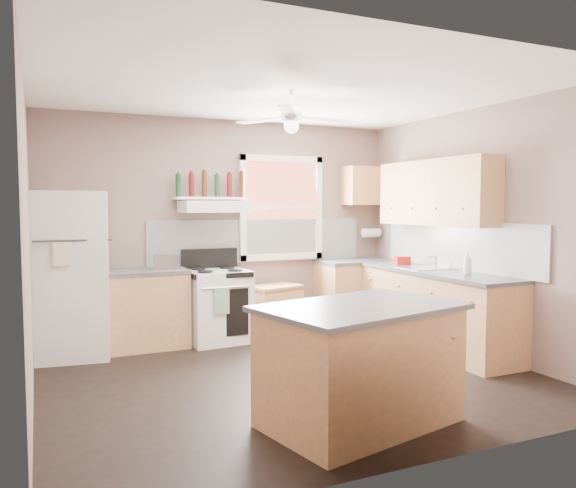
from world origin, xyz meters
name	(u,v)px	position (x,y,z in m)	size (l,w,h in m)	color
floor	(291,376)	(0.00, 0.00, 0.00)	(4.50, 4.50, 0.00)	black
ceiling	(291,90)	(0.00, 0.00, 2.70)	(4.50, 4.50, 0.00)	white
wall_back	(225,228)	(0.00, 2.02, 1.35)	(4.50, 0.05, 2.70)	#775E55
wall_right	(478,231)	(2.27, 0.00, 1.35)	(0.05, 4.00, 2.70)	#775E55
wall_left	(24,242)	(-2.27, 0.00, 1.35)	(0.05, 4.00, 2.70)	#775E55
backsplash_back	(259,241)	(0.45, 1.99, 1.18)	(2.90, 0.03, 0.55)	white
backsplash_right	(457,245)	(2.23, 0.30, 1.18)	(0.03, 2.60, 0.55)	white
window_view	(281,208)	(0.75, 1.98, 1.60)	(1.00, 0.02, 1.20)	brown
window_frame	(282,208)	(0.75, 1.96, 1.60)	(1.16, 0.07, 1.36)	white
refrigerator	(72,275)	(-1.85, 1.62, 0.89)	(0.76, 0.73, 1.78)	white
base_cabinet_left	(146,310)	(-1.06, 1.70, 0.43)	(0.90, 0.60, 0.86)	#A97746
counter_left	(146,271)	(-1.06, 1.70, 0.88)	(0.92, 0.62, 0.04)	#444446
toaster	(167,262)	(-0.83, 1.63, 0.99)	(0.28, 0.16, 0.18)	silver
stove	(217,306)	(-0.24, 1.62, 0.43)	(0.71, 0.64, 0.86)	white
range_hood	(214,207)	(-0.23, 1.75, 1.62)	(0.78, 0.50, 0.14)	white
bottle_shelf	(211,198)	(-0.23, 1.87, 1.72)	(0.90, 0.26, 0.03)	white
cart	(274,310)	(0.54, 1.70, 0.31)	(0.63, 0.42, 0.63)	#A97746
base_cabinet_corner	(357,294)	(1.75, 1.70, 0.43)	(1.00, 0.60, 0.86)	#A97746
base_cabinet_right	(436,311)	(1.95, 0.30, 0.43)	(0.60, 2.20, 0.86)	#A97746
counter_corner	(357,261)	(1.75, 1.70, 0.88)	(1.02, 0.62, 0.04)	#444446
counter_right	(436,272)	(1.94, 0.30, 0.88)	(0.62, 2.22, 0.04)	#444446
sink	(425,269)	(1.94, 0.50, 0.90)	(0.55, 0.45, 0.03)	silver
faucet	(436,262)	(2.10, 0.50, 0.97)	(0.03, 0.03, 0.14)	silver
upper_cabinet_right	(436,193)	(2.08, 0.50, 1.78)	(0.33, 1.80, 0.76)	#A97746
upper_cabinet_corner	(365,186)	(1.95, 1.83, 1.90)	(0.60, 0.33, 0.52)	#A97746
paper_towel	(371,233)	(2.07, 1.86, 1.25)	(0.12, 0.12, 0.26)	white
island	(360,367)	(-0.01, -1.25, 0.43)	(1.38, 0.87, 0.86)	#A97746
island_top	(360,307)	(-0.01, -1.25, 0.88)	(1.46, 0.95, 0.04)	#444446
ceiling_fan_hub	(291,117)	(0.00, 0.00, 2.45)	(0.20, 0.20, 0.08)	white
soap_bottle	(468,264)	(1.96, -0.19, 1.02)	(0.09, 0.09, 0.24)	silver
red_caddy	(402,260)	(1.95, 0.95, 0.95)	(0.18, 0.12, 0.10)	#B81A0F
wine_bottles	(211,185)	(-0.22, 1.87, 1.88)	(0.86, 0.06, 0.31)	#143819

